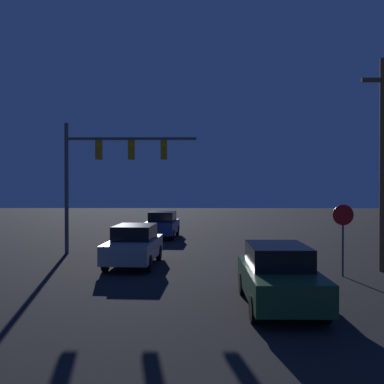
{
  "coord_description": "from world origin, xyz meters",
  "views": [
    {
      "loc": [
        0.16,
        -2.39,
        3.09
      ],
      "look_at": [
        0.0,
        12.96,
        2.91
      ],
      "focal_mm": 40.0,
      "sensor_mm": 36.0,
      "label": 1
    }
  ],
  "objects_px": {
    "car_near": "(279,275)",
    "stop_sign": "(343,226)",
    "traffic_signal_mast": "(106,163)",
    "utility_pole": "(383,161)",
    "car_mid": "(134,245)",
    "car_far": "(162,224)"
  },
  "relations": [
    {
      "from": "car_mid",
      "to": "utility_pole",
      "type": "relative_size",
      "value": 0.54
    },
    {
      "from": "car_mid",
      "to": "traffic_signal_mast",
      "type": "bearing_deg",
      "value": -55.78
    },
    {
      "from": "car_near",
      "to": "car_far",
      "type": "xyz_separation_m",
      "value": [
        -4.23,
        15.02,
        0.0
      ]
    },
    {
      "from": "stop_sign",
      "to": "utility_pole",
      "type": "height_order",
      "value": "utility_pole"
    },
    {
      "from": "car_far",
      "to": "stop_sign",
      "type": "distance_m",
      "value": 13.41
    },
    {
      "from": "car_far",
      "to": "stop_sign",
      "type": "relative_size",
      "value": 1.69
    },
    {
      "from": "car_mid",
      "to": "utility_pole",
      "type": "height_order",
      "value": "utility_pole"
    },
    {
      "from": "traffic_signal_mast",
      "to": "stop_sign",
      "type": "xyz_separation_m",
      "value": [
        9.26,
        -4.97,
        -2.46
      ]
    },
    {
      "from": "car_near",
      "to": "stop_sign",
      "type": "height_order",
      "value": "stop_sign"
    },
    {
      "from": "car_far",
      "to": "utility_pole",
      "type": "xyz_separation_m",
      "value": [
        8.93,
        -10.39,
        3.23
      ]
    },
    {
      "from": "traffic_signal_mast",
      "to": "stop_sign",
      "type": "distance_m",
      "value": 10.79
    },
    {
      "from": "car_near",
      "to": "car_mid",
      "type": "relative_size",
      "value": 0.98
    },
    {
      "from": "car_mid",
      "to": "car_far",
      "type": "xyz_separation_m",
      "value": [
        0.37,
        9.22,
        0.0
      ]
    },
    {
      "from": "car_mid",
      "to": "utility_pole",
      "type": "distance_m",
      "value": 9.91
    },
    {
      "from": "car_near",
      "to": "stop_sign",
      "type": "bearing_deg",
      "value": -127.96
    },
    {
      "from": "car_near",
      "to": "utility_pole",
      "type": "bearing_deg",
      "value": -135.16
    },
    {
      "from": "car_near",
      "to": "stop_sign",
      "type": "distance_m",
      "value": 4.82
    },
    {
      "from": "car_near",
      "to": "car_far",
      "type": "distance_m",
      "value": 15.6
    },
    {
      "from": "utility_pole",
      "to": "car_mid",
      "type": "bearing_deg",
      "value": 172.81
    },
    {
      "from": "car_mid",
      "to": "traffic_signal_mast",
      "type": "height_order",
      "value": "traffic_signal_mast"
    },
    {
      "from": "utility_pole",
      "to": "car_far",
      "type": "bearing_deg",
      "value": 130.69
    },
    {
      "from": "car_far",
      "to": "stop_sign",
      "type": "height_order",
      "value": "stop_sign"
    }
  ]
}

